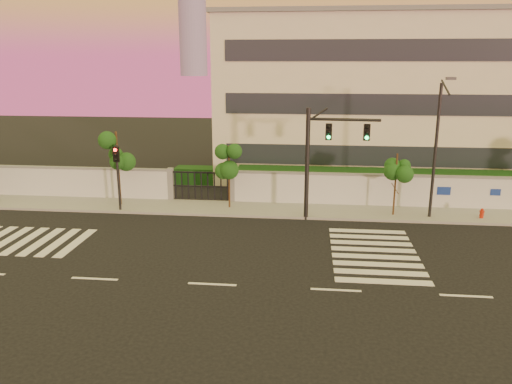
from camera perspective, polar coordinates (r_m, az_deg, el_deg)
ground at (r=20.77m, az=-5.03°, el=-10.47°), size 120.00×120.00×0.00m
sidewalk at (r=30.45m, az=-1.28°, el=-1.95°), size 60.00×3.00×0.15m
perimeter_wall at (r=31.61m, az=-0.76°, el=0.55°), size 60.00×0.36×2.20m
hedge_row at (r=34.21m, az=1.55°, el=1.22°), size 41.00×4.25×1.80m
institutional_building at (r=40.83m, az=13.67°, el=10.61°), size 24.40×12.40×12.25m
road_markings at (r=24.46m, az=-7.01°, el=-6.50°), size 57.00×7.62×0.02m
street_tree_c at (r=31.57m, az=-15.54°, el=4.45°), size 1.60×1.27×4.71m
street_tree_d at (r=29.96m, az=-3.07°, el=3.37°), size 1.42×1.13×3.96m
street_tree_e at (r=29.58m, az=15.77°, el=2.37°), size 1.30×1.04×3.75m
traffic_signal_main at (r=27.94m, az=7.56°, el=4.72°), size 4.02×0.48×6.36m
traffic_signal_secondary at (r=30.56m, az=-15.55°, el=2.43°), size 0.32×0.32×4.08m
streetlight_east at (r=29.37m, az=19.95°, el=5.10°), size 0.48×1.94×8.04m
fire_hydrant at (r=31.20m, az=24.39°, el=-2.35°), size 0.28×0.27×0.72m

